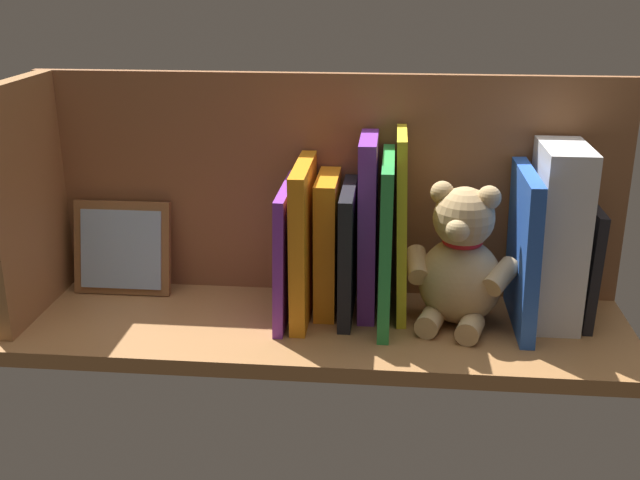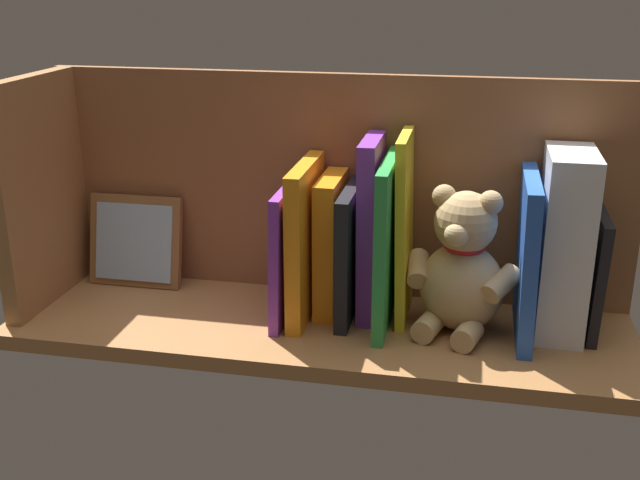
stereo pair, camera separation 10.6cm
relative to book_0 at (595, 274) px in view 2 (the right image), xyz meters
The scene contains 15 objects.
ground_plane 38.71cm from the book_0, ahead, with size 87.79×27.75×2.20cm, color #9E6B3D.
shelf_back_panel 38.86cm from the book_0, 11.02° to the right, with size 87.79×1.50×33.48cm, color brown.
shelf_side_divider 79.71cm from the book_0, ahead, with size 2.40×21.75×33.48cm, color #9E6B3D.
book_0 is the anchor object (origin of this frame).
dictionary_thick_white 6.17cm from the book_0, ahead, with size 6.37×13.00×25.29cm, color white.
book_1 9.97cm from the book_0, 14.90° to the left, with size 1.99×17.16×22.12cm, color blue.
teddy_bear 18.01cm from the book_0, ahead, with size 15.85×15.16×20.33cm.
book_2 26.48cm from the book_0, ahead, with size 1.37×12.41×26.56cm, color yellow.
book_3 28.47cm from the book_0, ahead, with size 1.62×17.50×23.55cm, color green.
book_4 31.12cm from the book_0, ahead, with size 2.43×12.04×25.77cm, color purple.
book_5 33.61cm from the book_0, ahead, with size 1.85×14.95×18.90cm, color black.
book_6 36.65cm from the book_0, ahead, with size 3.00×11.88×20.01cm, color orange.
book_7 39.99cm from the book_0, ahead, with size 2.19×16.60×22.35cm, color orange.
book_8 42.34cm from the book_0, ahead, with size 1.41×17.16×19.33cm, color purple.
picture_frame_leaning 68.73cm from the book_0, ahead, with size 14.99×4.59×14.27cm.
Camera 2 is at (-20.14, 98.11, 47.79)cm, focal length 43.18 mm.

